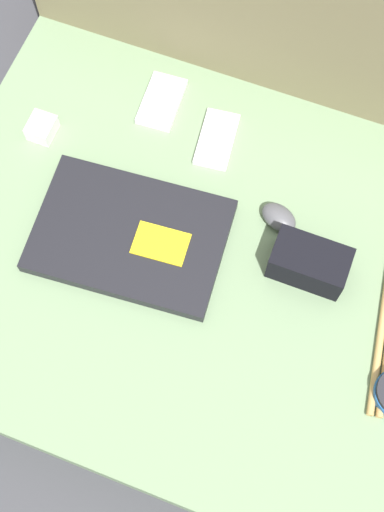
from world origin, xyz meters
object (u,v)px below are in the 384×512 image
Objects in this scene: computer_mouse at (279,217)px; camera_pouch at (309,263)px; laptop at (131,233)px; phone_black at (162,101)px; charger_brick at (42,128)px; phone_silver at (217,139)px.

computer_mouse is 0.10m from camera_pouch.
phone_black is (-0.05, 0.26, -0.01)m from laptop.
phone_black is 0.92× the size of camera_pouch.
computer_mouse is at bearing 22.64° from laptop.
laptop is 6.64× the size of charger_brick.
phone_silver is at bearing 164.71° from computer_mouse.
camera_pouch is at bearing -9.09° from charger_brick.
phone_silver is 0.13m from phone_black.
camera_pouch reaches higher than laptop.
laptop is 2.68× the size of camera_pouch.
camera_pouch reaches higher than phone_silver.
phone_silver is 0.97× the size of camera_pouch.
camera_pouch is (0.07, -0.07, 0.02)m from computer_mouse.
phone_black is 2.28× the size of charger_brick.
laptop is at bearing -170.92° from camera_pouch.
laptop is at bearing -131.96° from computer_mouse.
phone_silver is at bearing 68.00° from laptop.
camera_pouch reaches higher than phone_black.
phone_black is (-0.12, 0.04, 0.00)m from phone_silver.
computer_mouse is at bearing -42.71° from phone_silver.
computer_mouse is at bearing -2.00° from charger_brick.
charger_brick is (-0.30, -0.10, 0.01)m from phone_silver.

